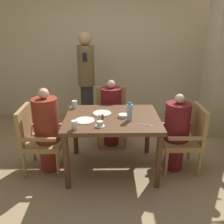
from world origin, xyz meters
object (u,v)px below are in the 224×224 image
at_px(chair_far_side, 111,113).
at_px(glass_tall_mid, 75,104).
at_px(diner_in_left_chair, 47,130).
at_px(plate_main_right, 85,120).
at_px(teacup_with_saucer, 100,124).
at_px(water_bottle, 130,112).
at_px(glass_tall_near, 75,125).
at_px(chair_left_side, 37,137).
at_px(chair_right_side, 186,136).
at_px(standing_host, 86,79).
at_px(plate_main_left, 102,113).
at_px(bowl_small, 123,116).
at_px(diner_in_far_chair, 111,113).
at_px(diner_in_right_chair, 176,132).

xyz_separation_m(chair_far_side, glass_tall_mid, (-0.52, -0.50, 0.32)).
bearing_deg(diner_in_left_chair, plate_main_right, -13.90).
relative_size(teacup_with_saucer, water_bottle, 0.49).
bearing_deg(teacup_with_saucer, glass_tall_near, -164.22).
bearing_deg(chair_left_side, chair_right_side, 0.00).
height_order(standing_host, plate_main_right, standing_host).
bearing_deg(plate_main_left, chair_right_side, -6.38).
relative_size(water_bottle, glass_tall_mid, 2.22).
distance_m(bowl_small, glass_tall_mid, 0.75).
bearing_deg(chair_right_side, diner_in_left_chair, 180.00).
distance_m(chair_right_side, plate_main_left, 1.15).
bearing_deg(water_bottle, chair_left_side, 174.50).
xyz_separation_m(diner_in_left_chair, plate_main_left, (0.71, 0.12, 0.18)).
distance_m(chair_left_side, diner_in_left_chair, 0.17).
height_order(chair_right_side, glass_tall_near, chair_right_side).
xyz_separation_m(plate_main_left, teacup_with_saucer, (-0.02, -0.41, 0.02)).
distance_m(diner_in_far_chair, teacup_with_saucer, 1.05).
relative_size(diner_in_far_chair, diner_in_right_chair, 1.01).
bearing_deg(plate_main_left, chair_left_side, -171.71).
xyz_separation_m(chair_right_side, diner_in_right_chair, (-0.14, 0.00, 0.06)).
bearing_deg(plate_main_right, chair_left_side, 169.01).
distance_m(diner_in_left_chair, chair_far_side, 1.20).
bearing_deg(diner_in_far_chair, plate_main_left, -102.22).
bearing_deg(bowl_small, standing_host, 111.80).
bearing_deg(chair_far_side, chair_left_side, -138.75).
bearing_deg(diner_in_far_chair, diner_in_right_chair, -40.59).
xyz_separation_m(diner_in_right_chair, plate_main_left, (-0.97, 0.12, 0.22)).
xyz_separation_m(chair_far_side, chair_right_side, (0.98, -0.86, 0.00)).
distance_m(plate_main_left, water_bottle, 0.43).
bearing_deg(chair_right_side, glass_tall_near, -165.26).
distance_m(diner_in_far_chair, diner_in_right_chair, 1.10).
distance_m(plate_main_left, glass_tall_near, 0.58).
relative_size(chair_right_side, plate_main_right, 3.66).
bearing_deg(diner_in_left_chair, chair_left_side, 180.00).
distance_m(diner_in_far_chair, bowl_small, 0.78).
relative_size(diner_in_left_chair, standing_host, 0.66).
height_order(chair_right_side, teacup_with_saucer, chair_right_side).
bearing_deg(glass_tall_mid, chair_far_side, 44.18).
xyz_separation_m(chair_left_side, plate_main_left, (0.85, 0.12, 0.28)).
distance_m(diner_in_left_chair, teacup_with_saucer, 0.78).
height_order(plate_main_left, glass_tall_mid, glass_tall_mid).
distance_m(diner_in_right_chair, plate_main_left, 1.00).
distance_m(diner_in_right_chair, water_bottle, 0.71).
height_order(chair_left_side, standing_host, standing_host).
xyz_separation_m(plate_main_left, bowl_small, (0.27, -0.13, 0.01)).
height_order(diner_in_far_chair, teacup_with_saucer, diner_in_far_chair).
distance_m(chair_left_side, glass_tall_near, 0.74).
bearing_deg(plate_main_left, diner_in_far_chair, 77.78).
bearing_deg(chair_left_side, plate_main_left, 8.29).
bearing_deg(glass_tall_near, chair_left_side, 146.18).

